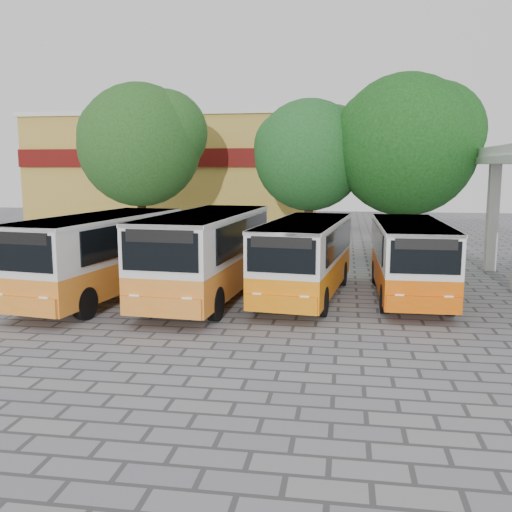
% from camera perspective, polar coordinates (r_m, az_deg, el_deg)
% --- Properties ---
extents(ground, '(90.00, 90.00, 0.00)m').
position_cam_1_polar(ground, '(16.68, 3.78, -6.98)').
color(ground, gray).
rests_on(ground, ground).
extents(shophouse_block, '(20.40, 10.40, 8.30)m').
position_cam_1_polar(shophouse_block, '(43.78, -7.61, 8.23)').
color(shophouse_block, '#B28D35').
rests_on(shophouse_block, ground).
extents(bus_far_left, '(3.57, 8.35, 2.91)m').
position_cam_1_polar(bus_far_left, '(20.44, -15.36, 0.47)').
color(bus_far_left, orange).
rests_on(bus_far_left, ground).
extents(bus_centre_left, '(3.12, 8.50, 3.01)m').
position_cam_1_polar(bus_centre_left, '(19.72, -4.94, 0.63)').
color(bus_centre_left, orange).
rests_on(bus_centre_left, ground).
extents(bus_centre_right, '(3.15, 7.77, 2.72)m').
position_cam_1_polar(bus_centre_right, '(19.96, 4.96, 0.24)').
color(bus_centre_right, orange).
rests_on(bus_centre_right, ground).
extents(bus_far_right, '(2.35, 7.41, 2.66)m').
position_cam_1_polar(bus_far_right, '(20.63, 15.12, 0.15)').
color(bus_far_right, '#E35500').
rests_on(bus_far_right, ground).
extents(tree_left, '(7.01, 6.68, 9.10)m').
position_cam_1_polar(tree_left, '(32.29, -11.40, 11.20)').
color(tree_left, black).
rests_on(tree_left, ground).
extents(tree_middle, '(5.87, 5.59, 7.96)m').
position_cam_1_polar(tree_middle, '(29.25, 5.53, 10.36)').
color(tree_middle, '#402B1C').
rests_on(tree_middle, ground).
extents(tree_right, '(7.12, 6.78, 9.00)m').
position_cam_1_polar(tree_right, '(28.74, 14.95, 11.11)').
color(tree_right, '#37270F').
rests_on(tree_right, ground).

